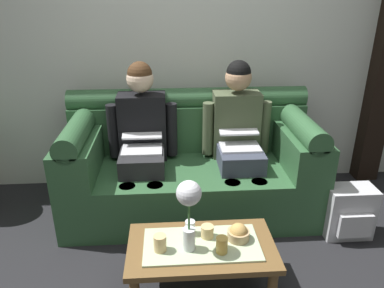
{
  "coord_description": "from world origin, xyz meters",
  "views": [
    {
      "loc": [
        -0.18,
        -1.55,
        1.73
      ],
      "look_at": [
        -0.01,
        0.89,
        0.69
      ],
      "focal_mm": 34.28,
      "sensor_mm": 36.0,
      "label": 1
    }
  ],
  "objects_px": {
    "couch": "(191,165)",
    "person_right": "(238,133)",
    "cup_far_left": "(207,231)",
    "backpack_right": "(349,212)",
    "snack_bowl": "(238,233)",
    "cup_near_left": "(190,227)",
    "cup_near_right": "(160,243)",
    "flower_vase": "(189,203)",
    "person_left": "(142,135)",
    "cup_far_center": "(222,245)",
    "coffee_table": "(201,251)"
  },
  "relations": [
    {
      "from": "cup_far_center",
      "to": "cup_near_left",
      "type": "bearing_deg",
      "value": 132.7
    },
    {
      "from": "couch",
      "to": "cup_near_right",
      "type": "height_order",
      "value": "couch"
    },
    {
      "from": "person_left",
      "to": "backpack_right",
      "type": "height_order",
      "value": "person_left"
    },
    {
      "from": "cup_far_left",
      "to": "snack_bowl",
      "type": "bearing_deg",
      "value": -10.39
    },
    {
      "from": "backpack_right",
      "to": "coffee_table",
      "type": "bearing_deg",
      "value": -157.26
    },
    {
      "from": "coffee_table",
      "to": "cup_far_center",
      "type": "bearing_deg",
      "value": -37.57
    },
    {
      "from": "person_right",
      "to": "cup_near_left",
      "type": "relative_size",
      "value": 13.78
    },
    {
      "from": "cup_far_left",
      "to": "backpack_right",
      "type": "relative_size",
      "value": 0.19
    },
    {
      "from": "flower_vase",
      "to": "cup_far_left",
      "type": "xyz_separation_m",
      "value": [
        0.12,
        0.1,
        -0.27
      ]
    },
    {
      "from": "snack_bowl",
      "to": "cup_near_right",
      "type": "bearing_deg",
      "value": -171.31
    },
    {
      "from": "person_left",
      "to": "cup_near_right",
      "type": "relative_size",
      "value": 12.37
    },
    {
      "from": "couch",
      "to": "person_left",
      "type": "distance_m",
      "value": 0.48
    },
    {
      "from": "flower_vase",
      "to": "cup_near_left",
      "type": "relative_size",
      "value": 4.93
    },
    {
      "from": "person_right",
      "to": "flower_vase",
      "type": "relative_size",
      "value": 2.8
    },
    {
      "from": "person_left",
      "to": "backpack_right",
      "type": "xyz_separation_m",
      "value": [
        1.53,
        -0.5,
        -0.46
      ]
    },
    {
      "from": "snack_bowl",
      "to": "cup_far_left",
      "type": "relative_size",
      "value": 1.72
    },
    {
      "from": "cup_near_left",
      "to": "backpack_right",
      "type": "height_order",
      "value": "cup_near_left"
    },
    {
      "from": "person_left",
      "to": "cup_near_left",
      "type": "height_order",
      "value": "person_left"
    },
    {
      "from": "snack_bowl",
      "to": "cup_near_right",
      "type": "relative_size",
      "value": 1.33
    },
    {
      "from": "cup_near_left",
      "to": "backpack_right",
      "type": "xyz_separation_m",
      "value": [
        1.2,
        0.38,
        -0.2
      ]
    },
    {
      "from": "cup_far_center",
      "to": "backpack_right",
      "type": "xyz_separation_m",
      "value": [
        1.04,
        0.56,
        -0.21
      ]
    },
    {
      "from": "person_right",
      "to": "couch",
      "type": "bearing_deg",
      "value": 179.61
    },
    {
      "from": "flower_vase",
      "to": "cup_far_center",
      "type": "bearing_deg",
      "value": -12.75
    },
    {
      "from": "person_right",
      "to": "flower_vase",
      "type": "height_order",
      "value": "person_right"
    },
    {
      "from": "couch",
      "to": "cup_near_left",
      "type": "bearing_deg",
      "value": -93.93
    },
    {
      "from": "couch",
      "to": "cup_far_left",
      "type": "bearing_deg",
      "value": -87.53
    },
    {
      "from": "cup_near_right",
      "to": "backpack_right",
      "type": "relative_size",
      "value": 0.25
    },
    {
      "from": "person_right",
      "to": "flower_vase",
      "type": "distance_m",
      "value": 1.12
    },
    {
      "from": "couch",
      "to": "backpack_right",
      "type": "xyz_separation_m",
      "value": [
        1.14,
        -0.5,
        -0.18
      ]
    },
    {
      "from": "couch",
      "to": "snack_bowl",
      "type": "distance_m",
      "value": 0.98
    },
    {
      "from": "person_left",
      "to": "cup_far_left",
      "type": "bearing_deg",
      "value": -65.27
    },
    {
      "from": "cup_far_left",
      "to": "coffee_table",
      "type": "bearing_deg",
      "value": -122.79
    },
    {
      "from": "backpack_right",
      "to": "flower_vase",
      "type": "bearing_deg",
      "value": -156.91
    },
    {
      "from": "cup_far_left",
      "to": "cup_near_right",
      "type": "bearing_deg",
      "value": -159.64
    },
    {
      "from": "person_left",
      "to": "flower_vase",
      "type": "relative_size",
      "value": 2.8
    },
    {
      "from": "couch",
      "to": "cup_far_left",
      "type": "distance_m",
      "value": 0.92
    },
    {
      "from": "couch",
      "to": "person_right",
      "type": "distance_m",
      "value": 0.48
    },
    {
      "from": "flower_vase",
      "to": "cup_near_right",
      "type": "height_order",
      "value": "flower_vase"
    },
    {
      "from": "coffee_table",
      "to": "cup_near_right",
      "type": "xyz_separation_m",
      "value": [
        -0.24,
        -0.04,
        0.11
      ]
    },
    {
      "from": "flower_vase",
      "to": "couch",
      "type": "bearing_deg",
      "value": 85.76
    },
    {
      "from": "cup_near_left",
      "to": "couch",
      "type": "bearing_deg",
      "value": 86.07
    },
    {
      "from": "cup_far_left",
      "to": "couch",
      "type": "bearing_deg",
      "value": 92.47
    },
    {
      "from": "person_right",
      "to": "backpack_right",
      "type": "relative_size",
      "value": 3.06
    },
    {
      "from": "snack_bowl",
      "to": "cup_far_center",
      "type": "relative_size",
      "value": 1.35
    },
    {
      "from": "snack_bowl",
      "to": "flower_vase",
      "type": "bearing_deg",
      "value": -166.96
    },
    {
      "from": "person_left",
      "to": "coffee_table",
      "type": "relative_size",
      "value": 1.41
    },
    {
      "from": "snack_bowl",
      "to": "cup_near_left",
      "type": "height_order",
      "value": "snack_bowl"
    },
    {
      "from": "cup_near_right",
      "to": "snack_bowl",
      "type": "bearing_deg",
      "value": 8.69
    },
    {
      "from": "couch",
      "to": "snack_bowl",
      "type": "xyz_separation_m",
      "value": [
        0.22,
        -0.95,
        0.02
      ]
    },
    {
      "from": "cup_near_left",
      "to": "cup_near_right",
      "type": "xyz_separation_m",
      "value": [
        -0.18,
        -0.14,
        0.01
      ]
    }
  ]
}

